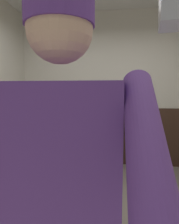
% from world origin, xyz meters
% --- Properties ---
extents(wall_back, '(3.84, 0.12, 2.82)m').
position_xyz_m(wall_back, '(0.00, 1.97, 1.41)').
color(wall_back, beige).
rests_on(wall_back, ground_plane).
extents(wainscot_band_back, '(3.24, 0.03, 1.07)m').
position_xyz_m(wainscot_band_back, '(0.00, 1.90, 0.54)').
color(wainscot_band_back, '#382319').
rests_on(wainscot_band_back, ground_plane).
extents(urinal_left, '(0.40, 0.34, 1.24)m').
position_xyz_m(urinal_left, '(-0.22, 1.75, 0.78)').
color(urinal_left, white).
rests_on(urinal_left, ground_plane).
extents(urinal_middle, '(0.40, 0.34, 1.24)m').
position_xyz_m(urinal_middle, '(0.53, 1.75, 0.78)').
color(urinal_middle, white).
rests_on(urinal_middle, ground_plane).
extents(privacy_divider_panel, '(0.04, 0.40, 0.90)m').
position_xyz_m(privacy_divider_panel, '(0.16, 1.68, 0.95)').
color(privacy_divider_panel, '#4C4C51').
extents(person, '(0.63, 0.60, 1.69)m').
position_xyz_m(person, '(-0.04, -1.16, 1.00)').
color(person, '#2D3342').
rests_on(person, ground_plane).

